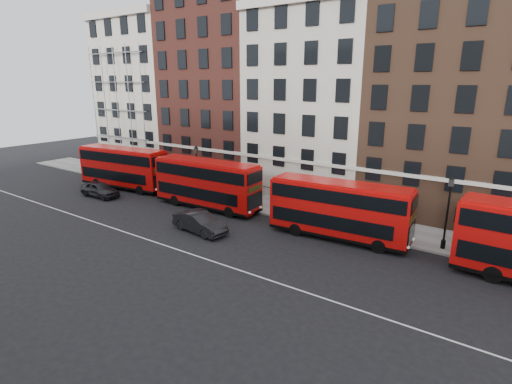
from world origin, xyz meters
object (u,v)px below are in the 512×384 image
Objects in this scene: bus_c at (338,209)px; car_rear at (100,189)px; bus_b at (206,183)px; bus_a at (123,167)px; car_front at (200,222)px.

car_rear is (-24.90, -3.62, -1.58)m from bus_c.
bus_b is 1.02× the size of bus_c.
bus_c is at bearing -6.73° from bus_a.
car_front is at bearing -156.11° from bus_c.
bus_a reaches higher than car_front.
bus_a is at bearing 175.70° from bus_c.
bus_b reaches higher than car_rear.
bus_c is 10.87m from car_front.
car_rear is (0.80, -3.62, -1.65)m from bus_a.
bus_b reaches higher than bus_c.
car_front is (15.42, -1.46, 0.02)m from car_rear.
car_front is at bearing -24.13° from bus_a.
bus_c is at bearing -83.47° from car_rear.
car_rear is at bearing 90.75° from car_front.
car_rear is at bearing -164.71° from bus_b.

